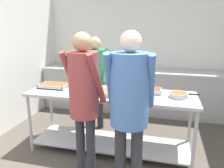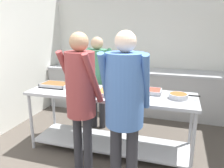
% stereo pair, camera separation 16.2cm
% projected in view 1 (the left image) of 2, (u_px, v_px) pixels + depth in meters
% --- Properties ---
extents(wall_rear, '(4.18, 0.06, 2.65)m').
position_uv_depth(wall_rear, '(139.00, 48.00, 4.83)').
color(wall_rear, silver).
rests_on(wall_rear, ground_plane).
extents(wall_left, '(0.06, 3.80, 2.65)m').
position_uv_depth(wall_left, '(0.00, 56.00, 3.60)').
color(wall_left, silver).
rests_on(wall_left, ground_plane).
extents(back_counter, '(4.02, 0.65, 0.92)m').
position_uv_depth(back_counter, '(135.00, 90.00, 4.70)').
color(back_counter, '#A8A8A8').
rests_on(back_counter, ground_plane).
extents(serving_counter, '(2.35, 0.71, 0.89)m').
position_uv_depth(serving_counter, '(110.00, 112.00, 3.13)').
color(serving_counter, '#ADAFB5').
rests_on(serving_counter, ground_plane).
extents(serving_tray_greens, '(0.42, 0.29, 0.05)m').
position_uv_depth(serving_tray_greens, '(54.00, 86.00, 3.33)').
color(serving_tray_greens, '#ADAFB5').
rests_on(serving_tray_greens, serving_counter).
extents(broccoli_bowl, '(0.20, 0.20, 0.09)m').
position_uv_depth(broccoli_bowl, '(77.00, 85.00, 3.31)').
color(broccoli_bowl, '#3D668C').
rests_on(broccoli_bowl, serving_counter).
extents(plate_stack, '(0.24, 0.24, 0.04)m').
position_uv_depth(plate_stack, '(85.00, 94.00, 2.94)').
color(plate_stack, white).
rests_on(plate_stack, serving_counter).
extents(serving_tray_vegetables, '(0.41, 0.31, 0.05)m').
position_uv_depth(serving_tray_vegetables, '(113.00, 93.00, 2.95)').
color(serving_tray_vegetables, '#ADAFB5').
rests_on(serving_tray_vegetables, serving_counter).
extents(serving_tray_roast, '(0.40, 0.27, 0.05)m').
position_uv_depth(serving_tray_roast, '(147.00, 90.00, 3.08)').
color(serving_tray_roast, '#ADAFB5').
rests_on(serving_tray_roast, serving_counter).
extents(sauce_pan, '(0.38, 0.24, 0.06)m').
position_uv_depth(sauce_pan, '(179.00, 95.00, 2.85)').
color(sauce_pan, '#ADAFB5').
rests_on(sauce_pan, serving_counter).
extents(guest_serving_left, '(0.50, 0.39, 1.76)m').
position_uv_depth(guest_serving_left, '(130.00, 99.00, 2.21)').
color(guest_serving_left, '#2D2D33').
rests_on(guest_serving_left, ground_plane).
extents(guest_serving_right, '(0.49, 0.42, 1.74)m').
position_uv_depth(guest_serving_right, '(84.00, 92.00, 2.45)').
color(guest_serving_right, '#2D2D33').
rests_on(guest_serving_right, ground_plane).
extents(cook_behind_counter, '(0.45, 0.35, 1.63)m').
position_uv_depth(cook_behind_counter, '(95.00, 74.00, 3.77)').
color(cook_behind_counter, '#2D2D33').
rests_on(cook_behind_counter, ground_plane).
extents(water_bottle, '(0.07, 0.07, 0.22)m').
position_uv_depth(water_bottle, '(102.00, 64.00, 4.67)').
color(water_bottle, '#23602D').
rests_on(water_bottle, back_counter).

